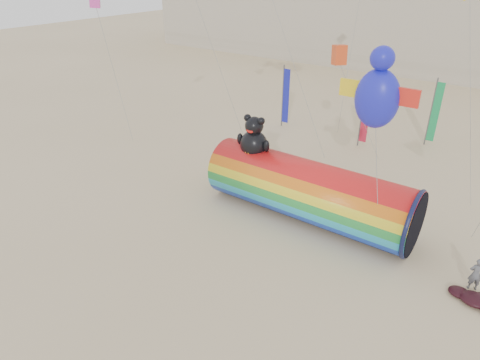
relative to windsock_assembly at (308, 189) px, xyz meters
The scene contains 5 objects.
ground 5.38m from the windsock_assembly, 131.89° to the right, with size 160.00×160.00×0.00m, color #CCB58C.
windsock_assembly is the anchor object (origin of this frame).
kite_handler 8.73m from the windsock_assembly, ahead, with size 0.58×0.38×1.59m, color #585A60.
fabric_bundle 9.39m from the windsock_assembly, 11.37° to the right, with size 2.62×1.35×0.41m.
festival_banners 12.86m from the windsock_assembly, 100.73° to the left, with size 11.74×3.29×5.20m.
Camera 1 is at (12.27, -14.74, 12.86)m, focal length 32.00 mm.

